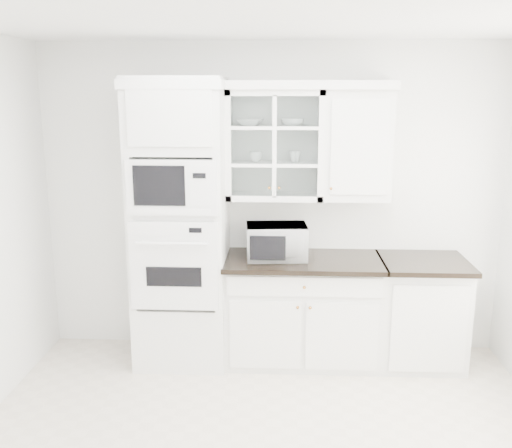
{
  "coord_description": "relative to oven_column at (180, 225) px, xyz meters",
  "views": [
    {
      "loc": [
        0.11,
        -3.17,
        2.28
      ],
      "look_at": [
        -0.1,
        1.05,
        1.3
      ],
      "focal_mm": 40.0,
      "sensor_mm": 36.0,
      "label": 1
    }
  ],
  "objects": [
    {
      "name": "extra_base_cabinet",
      "position": [
        2.03,
        0.03,
        -0.74
      ],
      "size": [
        0.72,
        0.67,
        0.92
      ],
      "color": "white",
      "rests_on": "ground"
    },
    {
      "name": "oven_column",
      "position": [
        0.0,
        0.0,
        0.0
      ],
      "size": [
        0.76,
        0.68,
        2.4
      ],
      "color": "white",
      "rests_on": "ground"
    },
    {
      "name": "upper_cabinet_glass",
      "position": [
        0.78,
        0.17,
        0.65
      ],
      "size": [
        0.8,
        0.33,
        0.9
      ],
      "color": "white",
      "rests_on": "room_shell"
    },
    {
      "name": "bowl_a",
      "position": [
        0.57,
        0.17,
        0.84
      ],
      "size": [
        0.26,
        0.26,
        0.05
      ],
      "primitive_type": "imported",
      "rotation": [
        0.0,
        0.0,
        -0.2
      ],
      "color": "white",
      "rests_on": "upper_cabinet_glass"
    },
    {
      "name": "cup_a",
      "position": [
        0.62,
        0.18,
        0.55
      ],
      "size": [
        0.14,
        0.14,
        0.09
      ],
      "primitive_type": "imported",
      "rotation": [
        0.0,
        0.0,
        0.34
      ],
      "color": "white",
      "rests_on": "upper_cabinet_glass"
    },
    {
      "name": "base_cabinet_run",
      "position": [
        1.03,
        0.03,
        -0.74
      ],
      "size": [
        1.32,
        0.67,
        0.92
      ],
      "color": "white",
      "rests_on": "ground"
    },
    {
      "name": "room_shell",
      "position": [
        0.75,
        -0.99,
        0.58
      ],
      "size": [
        4.0,
        3.5,
        2.7
      ],
      "color": "white",
      "rests_on": "ground"
    },
    {
      "name": "upper_cabinet_solid",
      "position": [
        1.46,
        0.17,
        0.65
      ],
      "size": [
        0.55,
        0.33,
        0.9
      ],
      "primitive_type": "cube",
      "color": "white",
      "rests_on": "room_shell"
    },
    {
      "name": "bowl_b",
      "position": [
        0.92,
        0.18,
        0.84
      ],
      "size": [
        0.21,
        0.21,
        0.06
      ],
      "primitive_type": "imported",
      "rotation": [
        0.0,
        0.0,
        0.1
      ],
      "color": "white",
      "rests_on": "upper_cabinet_glass"
    },
    {
      "name": "crown_molding",
      "position": [
        0.68,
        0.14,
        1.14
      ],
      "size": [
        2.14,
        0.38,
        0.07
      ],
      "primitive_type": "cube",
      "color": "white",
      "rests_on": "room_shell"
    },
    {
      "name": "cup_b",
      "position": [
        0.95,
        0.18,
        0.56
      ],
      "size": [
        0.1,
        0.1,
        0.09
      ],
      "primitive_type": "imported",
      "rotation": [
        0.0,
        0.0,
        0.04
      ],
      "color": "white",
      "rests_on": "upper_cabinet_glass"
    },
    {
      "name": "countertop_microwave",
      "position": [
        0.8,
        0.02,
        -0.14
      ],
      "size": [
        0.53,
        0.45,
        0.29
      ],
      "primitive_type": "imported",
      "rotation": [
        0.0,
        0.0,
        3.22
      ],
      "color": "white",
      "rests_on": "base_cabinet_run"
    }
  ]
}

